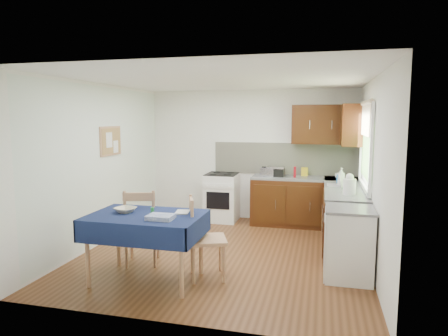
% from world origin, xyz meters
% --- Properties ---
extents(floor, '(4.20, 4.20, 0.00)m').
position_xyz_m(floor, '(0.00, 0.00, 0.00)').
color(floor, '#502C15').
rests_on(floor, ground).
extents(ceiling, '(4.00, 4.20, 0.02)m').
position_xyz_m(ceiling, '(0.00, 0.00, 2.50)').
color(ceiling, white).
rests_on(ceiling, wall_back).
extents(wall_back, '(4.00, 0.02, 2.50)m').
position_xyz_m(wall_back, '(0.00, 2.10, 1.25)').
color(wall_back, white).
rests_on(wall_back, ground).
extents(wall_front, '(4.00, 0.02, 2.50)m').
position_xyz_m(wall_front, '(0.00, -2.10, 1.25)').
color(wall_front, white).
rests_on(wall_front, ground).
extents(wall_left, '(0.02, 4.20, 2.50)m').
position_xyz_m(wall_left, '(-2.00, 0.00, 1.25)').
color(wall_left, white).
rests_on(wall_left, ground).
extents(wall_right, '(0.02, 4.20, 2.50)m').
position_xyz_m(wall_right, '(2.00, 0.00, 1.25)').
color(wall_right, white).
rests_on(wall_right, ground).
extents(base_cabinets, '(1.90, 2.30, 0.86)m').
position_xyz_m(base_cabinets, '(1.36, 1.26, 0.43)').
color(base_cabinets, '#361009').
rests_on(base_cabinets, ground).
extents(worktop_back, '(1.90, 0.60, 0.04)m').
position_xyz_m(worktop_back, '(1.05, 1.80, 0.88)').
color(worktop_back, slate).
rests_on(worktop_back, base_cabinets).
extents(worktop_right, '(0.60, 1.70, 0.04)m').
position_xyz_m(worktop_right, '(1.70, 0.65, 0.88)').
color(worktop_right, slate).
rests_on(worktop_right, base_cabinets).
extents(worktop_corner, '(0.60, 0.60, 0.04)m').
position_xyz_m(worktop_corner, '(1.70, 1.80, 0.88)').
color(worktop_corner, slate).
rests_on(worktop_corner, base_cabinets).
extents(splashback, '(2.70, 0.02, 0.60)m').
position_xyz_m(splashback, '(0.65, 2.08, 1.20)').
color(splashback, beige).
rests_on(splashback, wall_back).
extents(upper_cabinets, '(1.20, 0.85, 0.70)m').
position_xyz_m(upper_cabinets, '(1.52, 1.80, 1.85)').
color(upper_cabinets, '#361009').
rests_on(upper_cabinets, wall_back).
extents(stove, '(0.60, 0.61, 0.92)m').
position_xyz_m(stove, '(-0.50, 1.80, 0.46)').
color(stove, white).
rests_on(stove, ground).
extents(window, '(0.04, 1.48, 1.26)m').
position_xyz_m(window, '(1.97, 0.70, 1.65)').
color(window, '#355924').
rests_on(window, wall_right).
extents(fridge, '(0.58, 0.60, 0.89)m').
position_xyz_m(fridge, '(1.70, -0.55, 0.44)').
color(fridge, white).
rests_on(fridge, ground).
extents(corkboard, '(0.04, 0.62, 0.47)m').
position_xyz_m(corkboard, '(-1.97, 0.30, 1.60)').
color(corkboard, tan).
rests_on(corkboard, wall_left).
extents(dining_table, '(1.35, 0.92, 0.82)m').
position_xyz_m(dining_table, '(-0.68, -1.20, 0.72)').
color(dining_table, '#0F193C').
rests_on(dining_table, ground).
extents(chair_far, '(0.57, 0.57, 1.04)m').
position_xyz_m(chair_far, '(-0.97, -0.73, 0.55)').
color(chair_far, tan).
rests_on(chair_far, ground).
extents(chair_near, '(0.58, 0.58, 1.02)m').
position_xyz_m(chair_near, '(-0.04, -0.96, 0.54)').
color(chair_near, tan).
rests_on(chair_near, ground).
extents(toaster, '(0.24, 0.15, 0.18)m').
position_xyz_m(toaster, '(0.38, 1.74, 0.98)').
color(toaster, '#BDBCC1').
rests_on(toaster, worktop_back).
extents(sandwich_press, '(0.31, 0.27, 0.18)m').
position_xyz_m(sandwich_press, '(0.52, 1.80, 0.99)').
color(sandwich_press, black).
rests_on(sandwich_press, worktop_back).
extents(sauce_bottle, '(0.04, 0.04, 0.20)m').
position_xyz_m(sauce_bottle, '(0.88, 1.73, 1.00)').
color(sauce_bottle, '#B30E1A').
rests_on(sauce_bottle, worktop_back).
extents(yellow_packet, '(0.14, 0.12, 0.15)m').
position_xyz_m(yellow_packet, '(1.04, 1.98, 0.98)').
color(yellow_packet, yellow).
rests_on(yellow_packet, worktop_back).
extents(dish_rack, '(0.40, 0.31, 0.19)m').
position_xyz_m(dish_rack, '(1.64, 0.92, 0.92)').
color(dish_rack, gray).
rests_on(dish_rack, worktop_right).
extents(kettle, '(0.18, 0.18, 0.30)m').
position_xyz_m(kettle, '(1.73, 0.28, 1.03)').
color(kettle, white).
rests_on(kettle, worktop_right).
extents(cup, '(0.16, 0.16, 0.10)m').
position_xyz_m(cup, '(1.64, 1.75, 0.95)').
color(cup, silver).
rests_on(cup, worktop_back).
extents(soap_bottle_a, '(0.14, 0.14, 0.30)m').
position_xyz_m(soap_bottle_a, '(1.65, 0.94, 1.05)').
color(soap_bottle_a, white).
rests_on(soap_bottle_a, worktop_right).
extents(soap_bottle_b, '(0.13, 0.13, 0.21)m').
position_xyz_m(soap_bottle_b, '(1.65, 1.29, 1.00)').
color(soap_bottle_b, blue).
rests_on(soap_bottle_b, worktop_right).
extents(soap_bottle_c, '(0.16, 0.16, 0.15)m').
position_xyz_m(soap_bottle_c, '(1.71, 0.46, 0.98)').
color(soap_bottle_c, '#248535').
rests_on(soap_bottle_c, worktop_right).
extents(plate_bowl, '(0.30, 0.30, 0.06)m').
position_xyz_m(plate_bowl, '(-0.97, -1.16, 0.85)').
color(plate_bowl, beige).
rests_on(plate_bowl, dining_table).
extents(book, '(0.19, 0.24, 0.02)m').
position_xyz_m(book, '(-0.36, -1.03, 0.83)').
color(book, white).
rests_on(book, dining_table).
extents(spice_jar, '(0.04, 0.04, 0.09)m').
position_xyz_m(spice_jar, '(-0.60, -1.19, 0.86)').
color(spice_jar, '#228034').
rests_on(spice_jar, dining_table).
extents(tea_towel, '(0.30, 0.23, 0.05)m').
position_xyz_m(tea_towel, '(-0.42, -1.37, 0.85)').
color(tea_towel, navy).
rests_on(tea_towel, dining_table).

